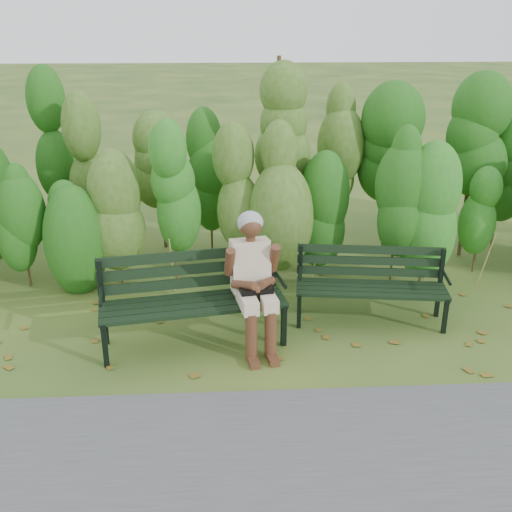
{
  "coord_description": "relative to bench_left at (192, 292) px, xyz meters",
  "views": [
    {
      "loc": [
        -0.32,
        -5.3,
        3.01
      ],
      "look_at": [
        0.0,
        0.35,
        0.75
      ],
      "focal_mm": 42.0,
      "sensor_mm": 36.0,
      "label": 1
    }
  ],
  "objects": [
    {
      "name": "ground",
      "position": [
        0.65,
        0.0,
        -0.52
      ],
      "size": [
        80.0,
        80.0,
        0.0
      ],
      "primitive_type": "plane",
      "color": "#2A481D"
    },
    {
      "name": "bench_right",
      "position": [
        1.85,
        0.36,
        -0.07
      ],
      "size": [
        1.6,
        0.71,
        0.78
      ],
      "color": "black",
      "rests_on": "ground"
    },
    {
      "name": "footpath",
      "position": [
        0.65,
        -2.2,
        -0.52
      ],
      "size": [
        60.0,
        2.5,
        0.01
      ],
      "primitive_type": "cube",
      "color": "#474749",
      "rests_on": "ground"
    },
    {
      "name": "leaf_litter",
      "position": [
        1.14,
        0.03,
        -0.52
      ],
      "size": [
        5.7,
        2.1,
        0.01
      ],
      "color": "brown",
      "rests_on": "ground"
    },
    {
      "name": "seated_woman",
      "position": [
        0.6,
        -0.08,
        0.22
      ],
      "size": [
        0.55,
        0.81,
        1.32
      ],
      "color": "beige",
      "rests_on": "ground"
    },
    {
      "name": "bench_left",
      "position": [
        0.0,
        0.0,
        0.0
      ],
      "size": [
        1.85,
        0.87,
        0.89
      ],
      "color": "black",
      "rests_on": "ground"
    },
    {
      "name": "hedge_band",
      "position": [
        0.65,
        1.86,
        0.73
      ],
      "size": [
        11.04,
        1.67,
        2.42
      ],
      "color": "#47381E",
      "rests_on": "ground"
    }
  ]
}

